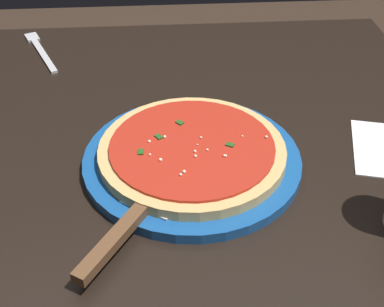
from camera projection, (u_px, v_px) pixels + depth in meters
restaurant_table at (198, 219)px, 0.90m from camera, size 0.85×0.89×0.78m
serving_plate at (192, 160)px, 0.76m from camera, size 0.31×0.31×0.02m
pizza at (192, 150)px, 0.75m from camera, size 0.27×0.27×0.02m
pizza_server at (131, 221)px, 0.64m from camera, size 0.16×0.21×0.01m
fork at (40, 50)px, 1.05m from camera, size 0.09×0.18×0.00m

